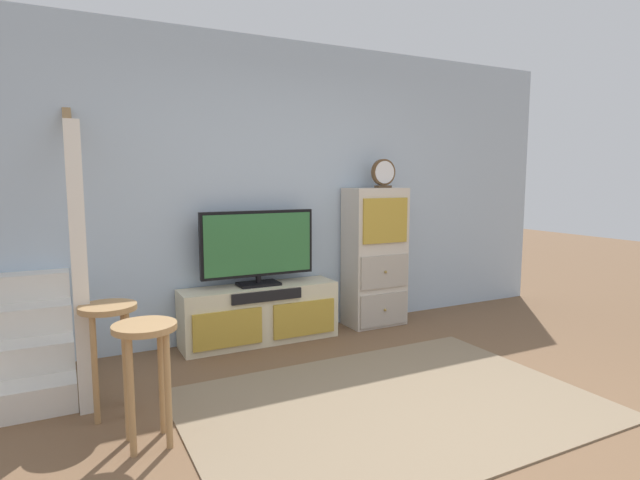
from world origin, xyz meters
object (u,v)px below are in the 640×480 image
(bar_stool_far, at_px, (109,333))
(desk_clock, at_px, (383,173))
(side_cabinet, at_px, (375,257))
(television, at_px, (258,246))
(bar_stool_near, at_px, (146,355))
(media_console, at_px, (260,314))

(bar_stool_far, bearing_deg, desk_clock, 19.03)
(side_cabinet, bearing_deg, bar_stool_far, -160.15)
(bar_stool_far, bearing_deg, side_cabinet, 19.85)
(television, height_order, bar_stool_near, television)
(side_cabinet, xyz_separation_m, bar_stool_far, (-2.53, -0.91, -0.16))
(side_cabinet, bearing_deg, bar_stool_near, -149.71)
(television, distance_m, bar_stool_far, 1.64)
(media_console, height_order, bar_stool_near, bar_stool_near)
(media_console, bearing_deg, bar_stool_near, -130.20)
(television, height_order, side_cabinet, side_cabinet)
(desk_clock, bearing_deg, television, 178.72)
(media_console, height_order, bar_stool_far, bar_stool_far)
(media_console, xyz_separation_m, side_cabinet, (1.22, 0.01, 0.42))
(side_cabinet, xyz_separation_m, bar_stool_near, (-2.38, -1.39, -0.17))
(bar_stool_near, xyz_separation_m, bar_stool_far, (-0.14, 0.48, 0.01))
(side_cabinet, height_order, desk_clock, desk_clock)
(bar_stool_near, bearing_deg, desk_clock, 29.26)
(desk_clock, bearing_deg, side_cabinet, 168.65)
(media_console, distance_m, bar_stool_far, 1.61)
(media_console, bearing_deg, television, 90.00)
(media_console, height_order, desk_clock, desk_clock)
(side_cabinet, bearing_deg, television, 179.35)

